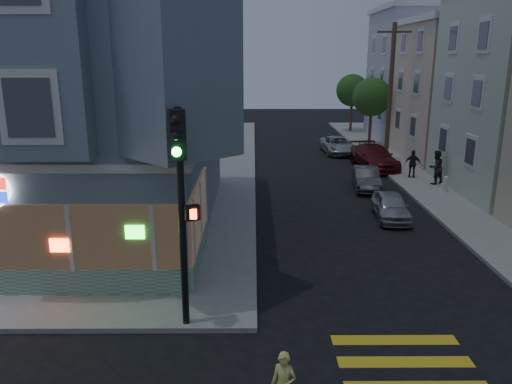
{
  "coord_description": "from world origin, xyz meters",
  "views": [
    {
      "loc": [
        2.91,
        -9.64,
        7.01
      ],
      "look_at": [
        2.99,
        7.03,
        2.48
      ],
      "focal_mm": 35.0,
      "sensor_mm": 36.0,
      "label": 1
    }
  ],
  "objects_px": {
    "parked_car_b": "(366,178)",
    "utility_pole": "(390,91)",
    "street_tree_near": "(372,97)",
    "pedestrian_b": "(413,164)",
    "fire_hydrant": "(446,183)",
    "parked_car_c": "(374,157)",
    "traffic_signal": "(181,184)",
    "parked_car_a": "(391,206)",
    "pedestrian_a": "(436,167)",
    "street_tree_far": "(352,90)",
    "parked_car_d": "(337,145)"
  },
  "relations": [
    {
      "from": "parked_car_b",
      "to": "utility_pole",
      "type": "bearing_deg",
      "value": 73.72
    },
    {
      "from": "street_tree_near",
      "to": "parked_car_b",
      "type": "distance_m",
      "value": 14.03
    },
    {
      "from": "pedestrian_b",
      "to": "fire_hydrant",
      "type": "relative_size",
      "value": 1.95
    },
    {
      "from": "parked_car_c",
      "to": "traffic_signal",
      "type": "bearing_deg",
      "value": -123.4
    },
    {
      "from": "parked_car_a",
      "to": "parked_car_c",
      "type": "relative_size",
      "value": 0.68
    },
    {
      "from": "parked_car_b",
      "to": "traffic_signal",
      "type": "height_order",
      "value": "traffic_signal"
    },
    {
      "from": "pedestrian_a",
      "to": "parked_car_b",
      "type": "relative_size",
      "value": 0.52
    },
    {
      "from": "parked_car_a",
      "to": "pedestrian_b",
      "type": "bearing_deg",
      "value": 70.68
    },
    {
      "from": "traffic_signal",
      "to": "fire_hydrant",
      "type": "height_order",
      "value": "traffic_signal"
    },
    {
      "from": "street_tree_near",
      "to": "parked_car_c",
      "type": "distance_m",
      "value": 8.8
    },
    {
      "from": "street_tree_near",
      "to": "traffic_signal",
      "type": "xyz_separation_m",
      "value": [
        -11.07,
        -27.84,
        0.08
      ]
    },
    {
      "from": "parked_car_c",
      "to": "street_tree_far",
      "type": "bearing_deg",
      "value": 77.09
    },
    {
      "from": "parked_car_d",
      "to": "pedestrian_a",
      "type": "bearing_deg",
      "value": -72.6
    },
    {
      "from": "pedestrian_a",
      "to": "parked_car_c",
      "type": "xyz_separation_m",
      "value": [
        -2.3,
        4.67,
        -0.36
      ]
    },
    {
      "from": "parked_car_c",
      "to": "parked_car_a",
      "type": "bearing_deg",
      "value": -106.76
    },
    {
      "from": "pedestrian_a",
      "to": "parked_car_a",
      "type": "bearing_deg",
      "value": 31.41
    },
    {
      "from": "utility_pole",
      "to": "parked_car_c",
      "type": "height_order",
      "value": "utility_pole"
    },
    {
      "from": "pedestrian_b",
      "to": "parked_car_d",
      "type": "distance_m",
      "value": 8.86
    },
    {
      "from": "utility_pole",
      "to": "parked_car_b",
      "type": "bearing_deg",
      "value": -112.12
    },
    {
      "from": "parked_car_b",
      "to": "parked_car_d",
      "type": "bearing_deg",
      "value": 95.11
    },
    {
      "from": "pedestrian_b",
      "to": "parked_car_d",
      "type": "bearing_deg",
      "value": -54.76
    },
    {
      "from": "street_tree_near",
      "to": "street_tree_far",
      "type": "bearing_deg",
      "value": 90.0
    },
    {
      "from": "parked_car_a",
      "to": "fire_hydrant",
      "type": "bearing_deg",
      "value": 50.58
    },
    {
      "from": "parked_car_c",
      "to": "parked_car_d",
      "type": "relative_size",
      "value": 1.14
    },
    {
      "from": "traffic_signal",
      "to": "parked_car_c",
      "type": "bearing_deg",
      "value": 43.37
    },
    {
      "from": "parked_car_a",
      "to": "fire_hydrant",
      "type": "distance_m",
      "value": 5.75
    },
    {
      "from": "street_tree_near",
      "to": "parked_car_c",
      "type": "height_order",
      "value": "street_tree_near"
    },
    {
      "from": "street_tree_far",
      "to": "parked_car_d",
      "type": "bearing_deg",
      "value": -105.53
    },
    {
      "from": "street_tree_near",
      "to": "parked_car_b",
      "type": "relative_size",
      "value": 1.45
    },
    {
      "from": "utility_pole",
      "to": "pedestrian_b",
      "type": "bearing_deg",
      "value": -87.64
    },
    {
      "from": "street_tree_far",
      "to": "pedestrian_b",
      "type": "distance_m",
      "value": 19.41
    },
    {
      "from": "street_tree_near",
      "to": "parked_car_a",
      "type": "bearing_deg",
      "value": -99.78
    },
    {
      "from": "parked_car_a",
      "to": "traffic_signal",
      "type": "distance_m",
      "value": 12.73
    },
    {
      "from": "street_tree_near",
      "to": "parked_car_b",
      "type": "height_order",
      "value": "street_tree_near"
    },
    {
      "from": "utility_pole",
      "to": "traffic_signal",
      "type": "distance_m",
      "value": 24.41
    },
    {
      "from": "pedestrian_a",
      "to": "fire_hydrant",
      "type": "relative_size",
      "value": 2.28
    },
    {
      "from": "parked_car_d",
      "to": "fire_hydrant",
      "type": "distance_m",
      "value": 12.07
    },
    {
      "from": "parked_car_a",
      "to": "parked_car_c",
      "type": "height_order",
      "value": "parked_car_c"
    },
    {
      "from": "utility_pole",
      "to": "parked_car_c",
      "type": "distance_m",
      "value": 4.74
    },
    {
      "from": "pedestrian_a",
      "to": "parked_car_d",
      "type": "distance_m",
      "value": 10.6
    },
    {
      "from": "street_tree_near",
      "to": "parked_car_c",
      "type": "relative_size",
      "value": 1.04
    },
    {
      "from": "street_tree_far",
      "to": "parked_car_d",
      "type": "distance_m",
      "value": 11.75
    },
    {
      "from": "street_tree_near",
      "to": "fire_hydrant",
      "type": "xyz_separation_m",
      "value": [
        0.8,
        -14.31,
        -3.35
      ]
    },
    {
      "from": "street_tree_far",
      "to": "parked_car_c",
      "type": "relative_size",
      "value": 1.04
    },
    {
      "from": "pedestrian_b",
      "to": "parked_car_a",
      "type": "xyz_separation_m",
      "value": [
        -3.2,
        -7.28,
        -0.37
      ]
    },
    {
      "from": "parked_car_d",
      "to": "utility_pole",
      "type": "bearing_deg",
      "value": -51.81
    },
    {
      "from": "utility_pole",
      "to": "street_tree_near",
      "type": "xyz_separation_m",
      "value": [
        0.2,
        6.0,
        -0.86
      ]
    },
    {
      "from": "parked_car_b",
      "to": "parked_car_c",
      "type": "xyz_separation_m",
      "value": [
        1.65,
        5.2,
        0.13
      ]
    },
    {
      "from": "utility_pole",
      "to": "pedestrian_b",
      "type": "xyz_separation_m",
      "value": [
        0.21,
        -5.18,
        -3.84
      ]
    },
    {
      "from": "parked_car_d",
      "to": "fire_hydrant",
      "type": "bearing_deg",
      "value": -75.29
    }
  ]
}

